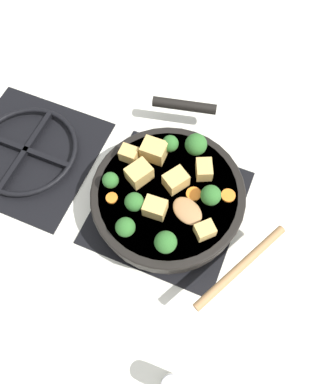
{
  "coord_description": "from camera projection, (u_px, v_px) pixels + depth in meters",
  "views": [
    {
      "loc": [
        -0.3,
        -0.12,
        0.77
      ],
      "look_at": [
        0.0,
        0.0,
        0.08
      ],
      "focal_mm": 35.0,
      "sensor_mm": 36.0,
      "label": 1
    }
  ],
  "objects": [
    {
      "name": "carrot_slice_edge_slice",
      "position": [
        194.0,
        194.0,
        0.76
      ],
      "size": [
        0.03,
        0.03,
        0.01
      ],
      "primitive_type": "cylinder",
      "color": "orange",
      "rests_on": "skillet_pan"
    },
    {
      "name": "skillet_pan",
      "position": [
        168.0,
        196.0,
        0.79
      ],
      "size": [
        0.41,
        0.32,
        0.05
      ],
      "color": "black",
      "rests_on": "front_burner_grate"
    },
    {
      "name": "broccoli_floret_east_rim",
      "position": [
        125.0,
        227.0,
        0.71
      ],
      "size": [
        0.04,
        0.04,
        0.05
      ],
      "color": "#709956",
      "rests_on": "skillet_pan"
    },
    {
      "name": "rear_burner_grate",
      "position": [
        27.0,
        152.0,
        0.88
      ],
      "size": [
        0.31,
        0.31,
        0.03
      ],
      "color": "black",
      "rests_on": "ground_plane"
    },
    {
      "name": "tofu_cube_center_large",
      "position": [
        176.0,
        180.0,
        0.76
      ],
      "size": [
        0.06,
        0.06,
        0.04
      ],
      "primitive_type": "cube",
      "rotation": [
        0.0,
        0.0,
        2.57
      ],
      "color": "tan",
      "rests_on": "skillet_pan"
    },
    {
      "name": "broccoli_floret_west_rim",
      "position": [
        166.0,
        242.0,
        0.69
      ],
      "size": [
        0.04,
        0.04,
        0.05
      ],
      "color": "#709956",
      "rests_on": "skillet_pan"
    },
    {
      "name": "tofu_cube_mid_small",
      "position": [
        129.0,
        154.0,
        0.79
      ],
      "size": [
        0.03,
        0.04,
        0.03
      ],
      "primitive_type": "cube",
      "rotation": [
        0.0,
        0.0,
        1.58
      ],
      "color": "tan",
      "rests_on": "skillet_pan"
    },
    {
      "name": "tofu_cube_back_piece",
      "position": [
        205.0,
        230.0,
        0.71
      ],
      "size": [
        0.05,
        0.05,
        0.03
      ],
      "primitive_type": "cube",
      "rotation": [
        0.0,
        0.0,
        5.51
      ],
      "color": "tan",
      "rests_on": "skillet_pan"
    },
    {
      "name": "front_burner_grate",
      "position": [
        168.0,
        205.0,
        0.83
      ],
      "size": [
        0.31,
        0.31,
        0.03
      ],
      "color": "black",
      "rests_on": "ground_plane"
    },
    {
      "name": "tofu_cube_east_chunk",
      "position": [
        154.0,
        151.0,
        0.78
      ],
      "size": [
        0.04,
        0.05,
        0.04
      ],
      "primitive_type": "cube",
      "rotation": [
        0.0,
        0.0,
        1.58
      ],
      "color": "tan",
      "rests_on": "skillet_pan"
    },
    {
      "name": "tofu_cube_west_chunk",
      "position": [
        155.0,
        208.0,
        0.73
      ],
      "size": [
        0.04,
        0.05,
        0.03
      ],
      "primitive_type": "cube",
      "rotation": [
        0.0,
        0.0,
        4.77
      ],
      "color": "tan",
      "rests_on": "skillet_pan"
    },
    {
      "name": "ground_plane",
      "position": [
        168.0,
        207.0,
        0.84
      ],
      "size": [
        2.4,
        2.4,
        0.0
      ],
      "primitive_type": "plane",
      "color": "silver"
    },
    {
      "name": "broccoli_floret_south_cluster",
      "position": [
        196.0,
        145.0,
        0.78
      ],
      "size": [
        0.05,
        0.05,
        0.05
      ],
      "color": "#709956",
      "rests_on": "skillet_pan"
    },
    {
      "name": "broccoli_floret_mid_floret",
      "position": [
        134.0,
        202.0,
        0.73
      ],
      "size": [
        0.04,
        0.04,
        0.05
      ],
      "color": "#709956",
      "rests_on": "skillet_pan"
    },
    {
      "name": "broccoli_floret_center_top",
      "position": [
        111.0,
        180.0,
        0.75
      ],
      "size": [
        0.03,
        0.03,
        0.04
      ],
      "color": "#709956",
      "rests_on": "skillet_pan"
    },
    {
      "name": "wooden_spoon",
      "position": [
        216.0,
        241.0,
        0.71
      ],
      "size": [
        0.21,
        0.23,
        0.02
      ],
      "color": "#A87A4C",
      "rests_on": "skillet_pan"
    },
    {
      "name": "tofu_cube_near_handle",
      "position": [
        204.0,
        169.0,
        0.77
      ],
      "size": [
        0.05,
        0.05,
        0.03
      ],
      "primitive_type": "cube",
      "rotation": [
        0.0,
        0.0,
        0.43
      ],
      "color": "tan",
      "rests_on": "skillet_pan"
    },
    {
      "name": "carrot_slice_near_center",
      "position": [
        228.0,
        196.0,
        0.76
      ],
      "size": [
        0.03,
        0.03,
        0.01
      ],
      "primitive_type": "cylinder",
      "color": "orange",
      "rests_on": "skillet_pan"
    },
    {
      "name": "carrot_slice_orange_thin",
      "position": [
        112.0,
        198.0,
        0.76
      ],
      "size": [
        0.02,
        0.02,
        0.01
      ],
      "primitive_type": "cylinder",
      "color": "orange",
      "rests_on": "skillet_pan"
    },
    {
      "name": "broccoli_floret_north_edge",
      "position": [
        170.0,
        144.0,
        0.78
      ],
      "size": [
        0.04,
        0.04,
        0.04
      ],
      "color": "#709956",
      "rests_on": "skillet_pan"
    },
    {
      "name": "broccoli_floret_near_spoon",
      "position": [
        211.0,
        195.0,
        0.73
      ],
      "size": [
        0.04,
        0.04,
        0.05
      ],
      "color": "#709956",
      "rests_on": "skillet_pan"
    },
    {
      "name": "tofu_cube_front_piece",
      "position": [
        139.0,
        173.0,
        0.76
      ],
      "size": [
        0.06,
        0.06,
        0.04
      ],
      "primitive_type": "cube",
      "rotation": [
        0.0,
        0.0,
        2.64
      ],
      "color": "tan",
      "rests_on": "skillet_pan"
    }
  ]
}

